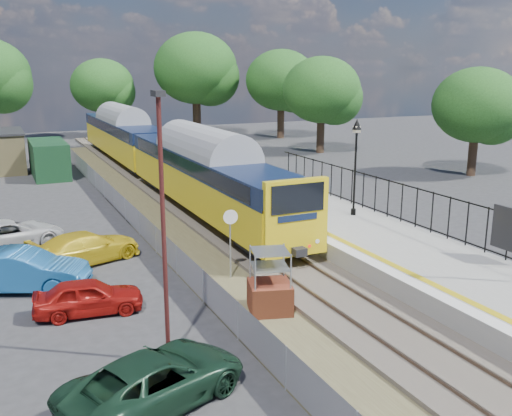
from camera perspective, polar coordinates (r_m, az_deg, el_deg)
ground at (r=20.67m, az=6.84°, el=-8.43°), size 120.00×120.00×0.00m
track_bed at (r=28.69m, az=-4.16°, el=-1.79°), size 5.90×80.00×0.29m
platform at (r=29.10m, az=5.65°, el=-0.87°), size 5.00×70.00×0.90m
platform_edge at (r=28.02m, az=2.03°, el=-0.42°), size 0.90×70.00×0.01m
victorian_lamp_north at (r=27.30m, az=9.98°, el=6.26°), size 0.44×0.44×4.60m
palisade_fence at (r=25.61m, az=16.85°, el=-0.23°), size 0.12×26.00×2.00m
wire_fence at (r=29.71m, az=-12.52°, el=-0.53°), size 0.06×52.00×1.20m
tree_line at (r=59.35m, az=-14.00°, el=12.26°), size 56.80×43.80×11.88m
train at (r=40.42m, az=-10.15°, el=5.84°), size 2.82×40.83×3.51m
brick_plinth at (r=18.60m, az=1.40°, el=-7.47°), size 1.66×1.66×2.16m
speed_sign at (r=21.21m, az=-2.57°, el=-2.47°), size 0.55×0.14×2.73m
carpark_lamp at (r=14.80m, az=-9.30°, el=-0.68°), size 0.25×0.50×7.26m
car_green at (r=14.22m, az=-10.04°, el=-16.56°), size 5.10×3.71×1.29m
car_red at (r=19.46m, az=-16.41°, el=-8.49°), size 3.59×1.79×1.18m
car_blue at (r=22.11m, az=-22.32°, el=-5.81°), size 4.84×3.31×1.51m
car_yellow at (r=24.38m, az=-16.59°, el=-3.80°), size 4.86×3.30×1.31m
car_white at (r=27.49m, az=-23.44°, el=-2.43°), size 5.05×3.38×1.29m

